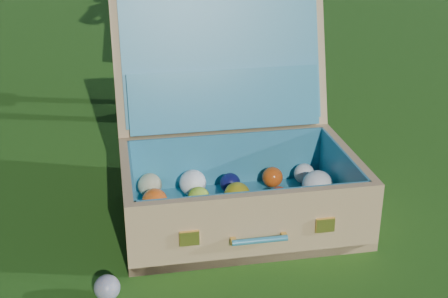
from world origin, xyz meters
TOP-DOWN VIEW (x-y plane):
  - ground at (0.00, 0.00)m, footprint 60.00×60.00m
  - stray_ball at (-0.62, -0.09)m, footprint 0.06×0.06m
  - suitcase at (-0.10, 0.14)m, footprint 0.86×0.83m

SIDE VIEW (x-z plane):
  - ground at x=0.00m, z-range 0.00..0.00m
  - stray_ball at x=-0.62m, z-range 0.00..0.06m
  - suitcase at x=-0.10m, z-range -0.14..0.50m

